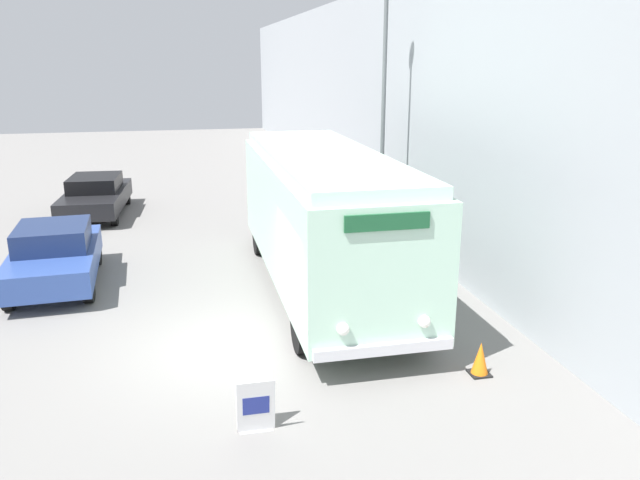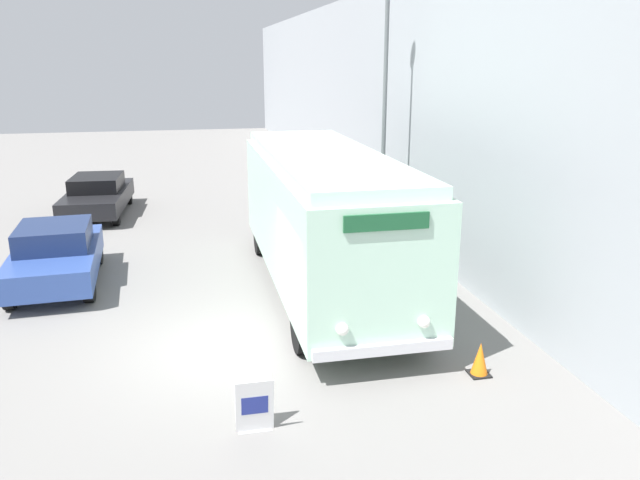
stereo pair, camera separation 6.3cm
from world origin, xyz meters
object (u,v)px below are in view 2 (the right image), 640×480
(parked_car_near, at_px, (56,255))
(sign_board, at_px, (254,404))
(parked_car_mid, at_px, (98,195))
(streetlamp, at_px, (385,83))
(traffic_cone, at_px, (480,359))
(vintage_bus, at_px, (324,214))

(parked_car_near, bearing_deg, sign_board, -64.38)
(sign_board, xyz_separation_m, parked_car_mid, (-3.94, 14.78, 0.29))
(streetlamp, relative_size, traffic_cone, 12.15)
(vintage_bus, height_order, parked_car_near, vintage_bus)
(vintage_bus, height_order, streetlamp, streetlamp)
(vintage_bus, bearing_deg, streetlamp, 52.38)
(sign_board, distance_m, traffic_cone, 4.19)
(vintage_bus, distance_m, sign_board, 6.29)
(vintage_bus, height_order, parked_car_mid, vintage_bus)
(sign_board, height_order, parked_car_near, parked_car_near)
(sign_board, bearing_deg, parked_car_near, 118.66)
(sign_board, relative_size, parked_car_near, 0.21)
(vintage_bus, relative_size, parked_car_mid, 1.98)
(parked_car_mid, bearing_deg, vintage_bus, -52.35)
(vintage_bus, xyz_separation_m, parked_car_mid, (-6.27, 9.12, -1.17))
(streetlamp, xyz_separation_m, parked_car_near, (-8.85, -1.44, -3.98))
(vintage_bus, bearing_deg, parked_car_near, 164.65)
(traffic_cone, bearing_deg, vintage_bus, 110.13)
(traffic_cone, bearing_deg, parked_car_mid, 119.99)
(sign_board, distance_m, parked_car_near, 8.45)
(streetlamp, relative_size, parked_car_mid, 1.58)
(sign_board, height_order, traffic_cone, sign_board)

